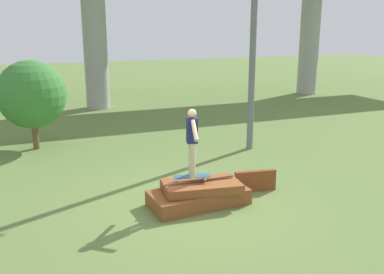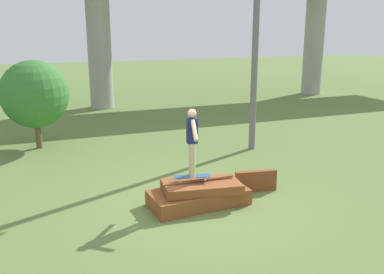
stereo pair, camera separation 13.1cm
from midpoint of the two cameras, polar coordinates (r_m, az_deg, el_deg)
The scene contains 7 objects.
ground_plane at distance 9.63m, azimuth 0.48°, elevation -8.98°, with size 80.00×80.00×0.00m, color olive.
scrap_pile at distance 9.53m, azimuth 0.60°, elevation -7.62°, with size 2.22×1.14×0.59m.
scrap_plank_loose at distance 10.38m, azimuth 8.06°, elevation -5.82°, with size 1.02×0.29×0.51m.
skateboard at distance 9.36m, azimuth -0.40°, elevation -5.30°, with size 0.82×0.38×0.09m.
skater at distance 9.10m, azimuth -0.41°, elevation -0.19°, with size 0.31×1.10×1.49m.
utility_pole at distance 13.44m, azimuth 7.94°, elevation 14.37°, with size 1.30×0.20×7.41m.
tree_behind_left at distance 14.39m, azimuth -20.84°, elevation 5.31°, with size 2.14×2.14×2.84m.
Camera 1 is at (-3.44, -8.13, 3.86)m, focal length 40.00 mm.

